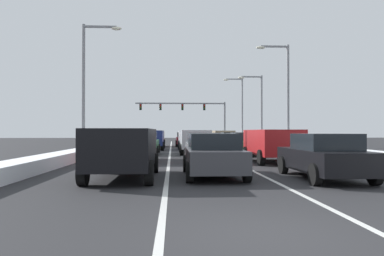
# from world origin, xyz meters

# --- Properties ---
(ground_plane) EXTENTS (133.87, 133.87, 0.00)m
(ground_plane) POSITION_xyz_m (0.00, 20.59, 0.00)
(ground_plane) COLOR #28282B
(lane_stripe_between_right_lane_and_center_lane) EXTENTS (0.14, 56.64, 0.01)m
(lane_stripe_between_right_lane_and_center_lane) POSITION_xyz_m (1.70, 25.74, 0.00)
(lane_stripe_between_right_lane_and_center_lane) COLOR silver
(lane_stripe_between_right_lane_and_center_lane) RESTS_ON ground
(lane_stripe_between_center_lane_and_left_lane) EXTENTS (0.14, 56.64, 0.01)m
(lane_stripe_between_center_lane_and_left_lane) POSITION_xyz_m (-1.70, 25.74, 0.00)
(lane_stripe_between_center_lane_and_left_lane) COLOR silver
(lane_stripe_between_center_lane_and_left_lane) RESTS_ON ground
(snow_bank_right_shoulder) EXTENTS (1.36, 56.64, 0.73)m
(snow_bank_right_shoulder) POSITION_xyz_m (7.00, 25.74, 0.37)
(snow_bank_right_shoulder) COLOR white
(snow_bank_right_shoulder) RESTS_ON ground
(snow_bank_left_shoulder) EXTENTS (1.22, 56.64, 0.54)m
(snow_bank_left_shoulder) POSITION_xyz_m (-7.00, 25.74, 0.27)
(snow_bank_left_shoulder) COLOR white
(snow_bank_left_shoulder) RESTS_ON ground
(sedan_black_right_lane_nearest) EXTENTS (2.00, 4.50, 1.51)m
(sedan_black_right_lane_nearest) POSITION_xyz_m (3.52, 6.43, 0.76)
(sedan_black_right_lane_nearest) COLOR black
(sedan_black_right_lane_nearest) RESTS_ON ground
(suv_red_right_lane_second) EXTENTS (2.16, 4.90, 1.67)m
(suv_red_right_lane_second) POSITION_xyz_m (3.54, 12.97, 1.02)
(suv_red_right_lane_second) COLOR maroon
(suv_red_right_lane_second) RESTS_ON ground
(sedan_green_right_lane_third) EXTENTS (2.00, 4.50, 1.51)m
(sedan_green_right_lane_third) POSITION_xyz_m (3.32, 18.95, 0.76)
(sedan_green_right_lane_third) COLOR #1E5633
(sedan_green_right_lane_third) RESTS_ON ground
(sedan_navy_right_lane_fourth) EXTENTS (2.00, 4.50, 1.51)m
(sedan_navy_right_lane_fourth) POSITION_xyz_m (3.39, 24.77, 0.76)
(sedan_navy_right_lane_fourth) COLOR navy
(sedan_navy_right_lane_fourth) RESTS_ON ground
(suv_tan_right_lane_fifth) EXTENTS (2.16, 4.90, 1.67)m
(suv_tan_right_lane_fifth) POSITION_xyz_m (3.52, 31.69, 1.02)
(suv_tan_right_lane_fifth) COLOR #937F60
(suv_tan_right_lane_fifth) RESTS_ON ground
(sedan_charcoal_center_lane_nearest) EXTENTS (2.00, 4.50, 1.51)m
(sedan_charcoal_center_lane_nearest) POSITION_xyz_m (-0.10, 7.26, 0.76)
(sedan_charcoal_center_lane_nearest) COLOR #38383D
(sedan_charcoal_center_lane_nearest) RESTS_ON ground
(sedan_gray_center_lane_second) EXTENTS (2.00, 4.50, 1.51)m
(sedan_gray_center_lane_second) POSITION_xyz_m (0.15, 14.01, 0.76)
(sedan_gray_center_lane_second) COLOR slate
(sedan_gray_center_lane_second) RESTS_ON ground
(suv_silver_center_lane_third) EXTENTS (2.16, 4.90, 1.67)m
(suv_silver_center_lane_third) POSITION_xyz_m (0.05, 20.43, 1.02)
(suv_silver_center_lane_third) COLOR #B7BABF
(suv_silver_center_lane_third) RESTS_ON ground
(suv_white_center_lane_fourth) EXTENTS (2.16, 4.90, 1.67)m
(suv_white_center_lane_fourth) POSITION_xyz_m (0.04, 27.52, 1.02)
(suv_white_center_lane_fourth) COLOR silver
(suv_white_center_lane_fourth) RESTS_ON ground
(sedan_maroon_center_lane_fifth) EXTENTS (2.00, 4.50, 1.51)m
(sedan_maroon_center_lane_fifth) POSITION_xyz_m (-0.20, 34.30, 0.76)
(sedan_maroon_center_lane_fifth) COLOR maroon
(sedan_maroon_center_lane_fifth) RESTS_ON ground
(suv_black_left_lane_nearest) EXTENTS (2.16, 4.90, 1.67)m
(suv_black_left_lane_nearest) POSITION_xyz_m (-3.15, 6.94, 1.02)
(suv_black_left_lane_nearest) COLOR black
(suv_black_left_lane_nearest) RESTS_ON ground
(sedan_red_left_lane_second) EXTENTS (2.00, 4.50, 1.51)m
(sedan_red_left_lane_second) POSITION_xyz_m (-3.42, 13.89, 0.76)
(sedan_red_left_lane_second) COLOR maroon
(sedan_red_left_lane_second) RESTS_ON ground
(sedan_green_left_lane_third) EXTENTS (2.00, 4.50, 1.51)m
(sedan_green_left_lane_third) POSITION_xyz_m (-3.46, 20.40, 0.76)
(sedan_green_left_lane_third) COLOR #1E5633
(sedan_green_left_lane_third) RESTS_ON ground
(suv_navy_left_lane_fourth) EXTENTS (2.16, 4.90, 1.67)m
(suv_navy_left_lane_fourth) POSITION_xyz_m (-3.31, 26.56, 1.02)
(suv_navy_left_lane_fourth) COLOR navy
(suv_navy_left_lane_fourth) RESTS_ON ground
(suv_tan_left_lane_fifth) EXTENTS (2.16, 4.90, 1.67)m
(suv_tan_left_lane_fifth) POSITION_xyz_m (-3.41, 32.70, 1.02)
(suv_tan_left_lane_fifth) COLOR #937F60
(suv_tan_left_lane_fifth) RESTS_ON ground
(traffic_light_gantry) EXTENTS (14.00, 0.47, 6.20)m
(traffic_light_gantry) POSITION_xyz_m (1.31, 51.47, 4.89)
(traffic_light_gantry) COLOR slate
(traffic_light_gantry) RESTS_ON ground
(street_lamp_right_near) EXTENTS (2.66, 0.36, 8.48)m
(street_lamp_right_near) POSITION_xyz_m (7.29, 23.17, 5.05)
(street_lamp_right_near) COLOR gray
(street_lamp_right_near) RESTS_ON ground
(street_lamp_right_mid) EXTENTS (2.66, 0.36, 7.61)m
(street_lamp_right_mid) POSITION_xyz_m (7.65, 33.47, 4.59)
(street_lamp_right_mid) COLOR gray
(street_lamp_right_mid) RESTS_ON ground
(street_lamp_right_far) EXTENTS (2.66, 0.36, 8.82)m
(street_lamp_right_far) POSITION_xyz_m (7.55, 43.76, 5.23)
(street_lamp_right_far) COLOR gray
(street_lamp_right_far) RESTS_ON ground
(street_lamp_left_mid) EXTENTS (2.66, 0.36, 8.80)m
(street_lamp_left_mid) POSITION_xyz_m (-7.17, 19.47, 5.22)
(street_lamp_left_mid) COLOR gray
(street_lamp_left_mid) RESTS_ON ground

